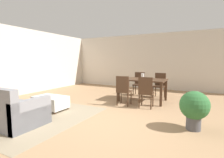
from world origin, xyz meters
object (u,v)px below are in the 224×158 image
(couch, at_px, (1,109))
(book_on_ottoman, at_px, (46,96))
(dining_chair_far_right, at_px, (160,84))
(potted_plant, at_px, (194,107))
(ottoman_table, at_px, (51,102))
(dining_table, at_px, (143,82))
(vase_centerpiece, at_px, (143,76))
(dining_chair_far_left, at_px, (139,82))
(dining_chair_near_left, at_px, (123,89))
(dining_chair_near_right, at_px, (146,91))

(couch, xyz_separation_m, book_on_ottoman, (0.20, 1.12, 0.12))
(dining_chair_far_right, relative_size, potted_plant, 1.17)
(ottoman_table, relative_size, dining_table, 0.59)
(dining_chair_far_right, bearing_deg, dining_table, -115.56)
(dining_chair_far_right, bearing_deg, vase_centerpiece, -117.03)
(dining_chair_far_right, relative_size, book_on_ottoman, 3.54)
(ottoman_table, xyz_separation_m, potted_plant, (3.63, 0.32, 0.24))
(potted_plant, bearing_deg, dining_chair_far_right, 114.34)
(vase_centerpiece, bearing_deg, dining_chair_far_left, 114.89)
(ottoman_table, xyz_separation_m, dining_chair_far_left, (1.57, 3.12, 0.30))
(dining_chair_far_left, xyz_separation_m, dining_chair_far_right, (0.82, -0.06, 0.00))
(dining_chair_far_left, height_order, potted_plant, dining_chair_far_left)
(book_on_ottoman, xyz_separation_m, potted_plant, (3.70, 0.40, 0.06))
(ottoman_table, xyz_separation_m, dining_table, (1.99, 2.22, 0.44))
(dining_chair_near_left, relative_size, dining_chair_near_right, 1.00)
(potted_plant, bearing_deg, book_on_ottoman, -173.90)
(dining_table, xyz_separation_m, dining_chair_near_left, (-0.34, -0.87, -0.15))
(ottoman_table, relative_size, dining_chair_near_left, 0.99)
(vase_centerpiece, bearing_deg, potted_plant, -49.32)
(dining_chair_far_left, xyz_separation_m, book_on_ottoman, (-1.64, -3.19, -0.12))
(dining_chair_far_left, height_order, book_on_ottoman, dining_chair_far_left)
(dining_chair_far_left, bearing_deg, ottoman_table, -116.74)
(ottoman_table, distance_m, potted_plant, 3.65)
(dining_chair_far_left, bearing_deg, dining_chair_far_right, -3.91)
(vase_centerpiece, bearing_deg, dining_table, -57.30)
(book_on_ottoman, bearing_deg, dining_table, 48.09)
(dining_chair_near_right, bearing_deg, couch, -135.31)
(ottoman_table, bearing_deg, dining_chair_near_left, 39.58)
(dining_chair_far_left, relative_size, dining_chair_far_right, 1.00)
(dining_table, distance_m, vase_centerpiece, 0.19)
(couch, distance_m, vase_centerpiece, 4.14)
(dining_table, xyz_separation_m, dining_chair_far_left, (-0.42, 0.89, -0.15))
(couch, bearing_deg, ottoman_table, 77.33)
(couch, distance_m, potted_plant, 4.18)
(dining_chair_far_right, height_order, vase_centerpiece, vase_centerpiece)
(dining_chair_near_left, relative_size, vase_centerpiece, 4.90)
(dining_chair_near_right, xyz_separation_m, potted_plant, (1.29, -1.06, -0.06))
(dining_chair_far_left, relative_size, book_on_ottoman, 3.54)
(vase_centerpiece, distance_m, potted_plant, 2.57)
(dining_chair_near_left, bearing_deg, dining_chair_far_right, 66.37)
(vase_centerpiece, xyz_separation_m, book_on_ottoman, (-2.05, -2.32, -0.45))
(ottoman_table, xyz_separation_m, book_on_ottoman, (-0.07, -0.07, 0.18))
(ottoman_table, distance_m, dining_chair_far_right, 3.89)
(dining_table, relative_size, dining_chair_near_left, 1.67)
(dining_table, xyz_separation_m, dining_chair_far_right, (0.40, 0.84, -0.15))
(dining_chair_far_right, distance_m, vase_centerpiece, 0.97)
(potted_plant, bearing_deg, couch, -158.72)
(dining_chair_near_left, distance_m, dining_chair_far_left, 1.76)
(couch, distance_m, dining_chair_far_right, 5.02)
(dining_table, height_order, vase_centerpiece, vase_centerpiece)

